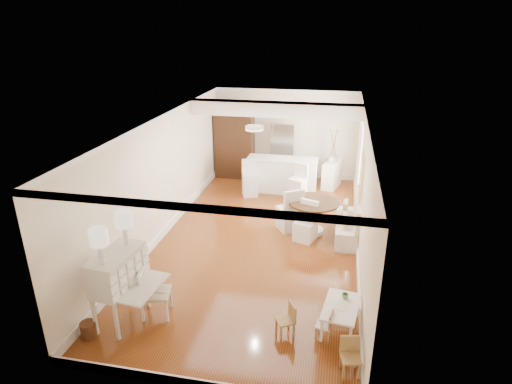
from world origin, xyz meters
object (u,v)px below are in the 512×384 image
(kids_chair_b, at_px, (324,325))
(bar_stool_right, at_px, (298,183))
(secretary_bureau, at_px, (120,287))
(kids_chair_a, at_px, (285,320))
(dining_table, at_px, (313,217))
(slip_chair_near, at_px, (306,222))
(gustavian_armchair, at_px, (156,292))
(sideboard, at_px, (332,175))
(wicker_basket, at_px, (89,330))
(kids_chair_c, at_px, (351,357))
(slip_chair_far, at_px, (289,208))
(fridge, at_px, (293,153))
(bar_stool_left, at_px, (250,178))
(pantry_cabinet, at_px, (235,142))
(kids_table, at_px, (340,317))
(breakfast_counter, at_px, (282,175))

(kids_chair_b, xyz_separation_m, bar_stool_right, (-1.03, 5.61, 0.27))
(secretary_bureau, xyz_separation_m, kids_chair_a, (2.74, 0.16, -0.36))
(dining_table, height_order, slip_chair_near, slip_chair_near)
(gustavian_armchair, bearing_deg, sideboard, -33.99)
(kids_chair_a, distance_m, sideboard, 6.91)
(wicker_basket, height_order, dining_table, dining_table)
(kids_chair_c, xyz_separation_m, sideboard, (-0.53, 7.52, 0.11))
(kids_chair_b, xyz_separation_m, slip_chair_near, (-0.60, 3.27, 0.21))
(secretary_bureau, bearing_deg, gustavian_armchair, 32.15)
(wicker_basket, bearing_deg, slip_chair_far, 59.20)
(bar_stool_right, relative_size, sideboard, 1.23)
(dining_table, relative_size, fridge, 0.67)
(sideboard, bearing_deg, bar_stool_left, -137.75)
(gustavian_armchair, height_order, kids_chair_b, gustavian_armchair)
(secretary_bureau, bearing_deg, wicker_basket, -119.14)
(wicker_basket, height_order, kids_chair_a, kids_chair_a)
(kids_chair_a, bearing_deg, gustavian_armchair, -121.39)
(gustavian_armchair, bearing_deg, bar_stool_right, -30.25)
(kids_chair_c, relative_size, fridge, 0.32)
(bar_stool_right, distance_m, sideboard, 1.54)
(kids_chair_c, xyz_separation_m, bar_stool_right, (-1.43, 6.29, 0.23))
(wicker_basket, xyz_separation_m, slip_chair_far, (2.67, 4.47, 0.41))
(pantry_cabinet, bearing_deg, fridge, -0.90)
(slip_chair_far, bearing_deg, kids_table, 75.88)
(slip_chair_far, bearing_deg, kids_chair_b, 71.11)
(secretary_bureau, distance_m, bar_stool_right, 6.26)
(slip_chair_near, xyz_separation_m, bar_stool_right, (-0.43, 2.34, 0.06))
(breakfast_counter, height_order, pantry_cabinet, pantry_cabinet)
(kids_chair_c, xyz_separation_m, breakfast_counter, (-1.96, 6.88, 0.22))
(kids_table, distance_m, dining_table, 3.47)
(secretary_bureau, height_order, kids_chair_a, secretary_bureau)
(gustavian_armchair, distance_m, kids_chair_c, 3.34)
(kids_chair_a, xyz_separation_m, bar_stool_left, (-1.80, 5.74, 0.24))
(kids_chair_a, bearing_deg, bar_stool_right, 154.93)
(kids_table, xyz_separation_m, slip_chair_near, (-0.84, 3.00, 0.24))
(breakfast_counter, bearing_deg, kids_chair_b, -75.93)
(kids_table, xyz_separation_m, pantry_cabinet, (-3.50, 7.00, 0.93))
(wicker_basket, height_order, kids_chair_c, kids_chair_c)
(kids_chair_b, height_order, slip_chair_far, slip_chair_far)
(kids_chair_a, xyz_separation_m, dining_table, (0.16, 3.71, 0.12))
(dining_table, xyz_separation_m, bar_stool_left, (-1.96, 2.03, 0.12))
(kids_chair_b, height_order, slip_chair_near, slip_chair_near)
(fridge, relative_size, sideboard, 2.13)
(dining_table, height_order, breakfast_counter, breakfast_counter)
(slip_chair_near, bearing_deg, fridge, 121.02)
(wicker_basket, distance_m, breakfast_counter, 7.24)
(slip_chair_far, bearing_deg, pantry_cabinet, -91.94)
(breakfast_counter, height_order, bar_stool_right, bar_stool_right)
(kids_chair_c, bearing_deg, secretary_bureau, 161.72)
(gustavian_armchair, bearing_deg, wicker_basket, 118.87)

